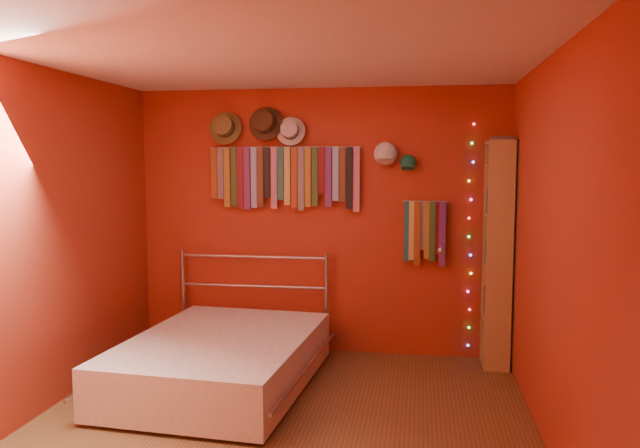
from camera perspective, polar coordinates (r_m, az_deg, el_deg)
The scene contains 16 objects.
ground at distance 4.54m, azimuth -3.66°, elevation -17.85°, with size 3.50×3.50×0.00m, color brown.
back_wall at distance 5.91m, azimuth 0.00°, elevation 0.22°, with size 3.50×0.02×2.50m, color maroon.
right_wall at distance 4.18m, azimuth 20.35°, elevation -2.40°, with size 0.02×3.50×2.50m, color maroon.
left_wall at distance 4.90m, azimuth -24.17°, elevation -1.41°, with size 0.02×3.50×2.50m, color maroon.
ceiling at distance 4.22m, azimuth -3.88°, elevation 15.05°, with size 3.50×3.50×0.02m, color white.
tie_rack at distance 5.88m, azimuth -3.32°, elevation 4.50°, with size 1.45×0.03×0.61m.
small_tie_rack at distance 5.78m, azimuth 9.55°, elevation -0.54°, with size 0.40×0.03×0.60m.
fedora_olive at distance 6.00m, azimuth -8.74°, elevation 8.77°, with size 0.31×0.17×0.31m.
fedora_brown at distance 5.90m, azimuth -5.09°, elevation 9.22°, with size 0.32×0.18×0.32m.
fedora_white at distance 5.85m, azimuth -2.75°, elevation 8.57°, with size 0.27×0.15×0.27m.
cap_white at distance 5.76m, azimuth 6.01°, elevation 6.39°, with size 0.20×0.25×0.20m.
cap_green at distance 5.76m, azimuth 8.07°, elevation 5.58°, with size 0.16×0.20×0.16m.
fairy_lights at distance 5.83m, azimuth 13.57°, elevation -1.14°, with size 0.06×0.02×2.05m.
reading_lamp at distance 5.66m, azimuth 10.96°, elevation -2.36°, with size 0.06×0.27×0.08m.
bookshelf at distance 5.69m, azimuth 16.36°, elevation -2.57°, with size 0.25×0.34×2.00m.
bed at distance 5.20m, azimuth -9.04°, elevation -12.16°, with size 1.59×2.04×0.96m.
Camera 1 is at (0.93, -4.06, 1.81)m, focal length 35.00 mm.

